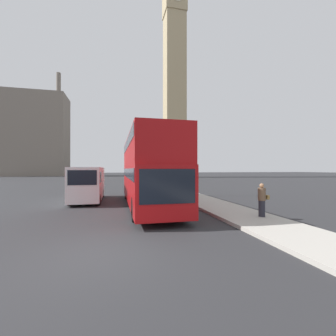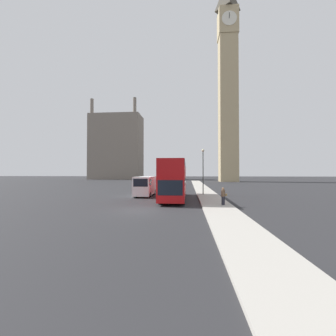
# 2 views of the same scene
# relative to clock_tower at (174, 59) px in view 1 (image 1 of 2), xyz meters

# --- Properties ---
(ground_plane) EXTENTS (300.00, 300.00, 0.00)m
(ground_plane) POSITION_rel_clock_tower_xyz_m (-16.90, -56.72, -34.55)
(ground_plane) COLOR #28282B
(sidewalk_strip) EXTENTS (2.72, 120.00, 0.15)m
(sidewalk_strip) POSITION_rel_clock_tower_xyz_m (-10.54, -56.72, -34.47)
(sidewalk_strip) COLOR #ADA89E
(sidewalk_strip) RESTS_ON ground_plane
(clock_tower) EXTENTS (6.16, 6.33, 67.38)m
(clock_tower) POSITION_rel_clock_tower_xyz_m (0.00, 0.00, 0.00)
(clock_tower) COLOR tan
(clock_tower) RESTS_ON ground_plane
(building_block_distant) EXTENTS (21.79, 11.92, 34.24)m
(building_block_distant) POSITION_rel_clock_tower_xyz_m (-44.46, 22.21, -20.46)
(building_block_distant) COLOR slate
(building_block_distant) RESTS_ON ground_plane
(red_double_decker_bus) EXTENTS (2.53, 11.51, 4.30)m
(red_double_decker_bus) POSITION_rel_clock_tower_xyz_m (-14.63, -49.08, -32.15)
(red_double_decker_bus) COLOR #A80F11
(red_double_decker_bus) RESTS_ON ground_plane
(white_van) EXTENTS (2.01, 6.01, 2.47)m
(white_van) POSITION_rel_clock_tower_xyz_m (-18.56, -45.85, -33.22)
(white_van) COLOR white
(white_van) RESTS_ON ground_plane
(pedestrian) EXTENTS (0.50, 0.34, 1.53)m
(pedestrian) POSITION_rel_clock_tower_xyz_m (-9.97, -54.04, -33.63)
(pedestrian) COLOR #23232D
(pedestrian) RESTS_ON sidewalk_strip
(street_lamp) EXTENTS (0.36, 0.36, 5.95)m
(street_lamp) POSITION_rel_clock_tower_xyz_m (-11.11, -44.55, -30.51)
(street_lamp) COLOR #2D332D
(street_lamp) RESTS_ON sidewalk_strip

